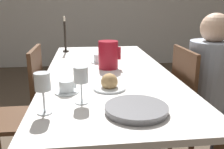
{
  "coord_description": "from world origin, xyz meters",
  "views": [
    {
      "loc": [
        -0.17,
        -1.76,
        1.24
      ],
      "look_at": [
        0.0,
        -0.3,
        0.81
      ],
      "focal_mm": 40.0,
      "sensor_mm": 36.0,
      "label": 1
    }
  ],
  "objects": [
    {
      "name": "serving_tray",
      "position": [
        0.06,
        -0.74,
        0.78
      ],
      "size": [
        0.29,
        0.29,
        0.03
      ],
      "color": "gray",
      "rests_on": "dining_table"
    },
    {
      "name": "chair_opposite",
      "position": [
        -0.62,
        -0.06,
        0.49
      ],
      "size": [
        0.42,
        0.42,
        0.94
      ],
      "rotation": [
        0.0,
        0.0,
        1.57
      ],
      "color": "#51331E",
      "rests_on": "ground_plane"
    },
    {
      "name": "dining_table",
      "position": [
        0.0,
        0.0,
        0.66
      ],
      "size": [
        0.87,
        1.99,
        0.76
      ],
      "color": "silver",
      "rests_on": "ground_plane"
    },
    {
      "name": "red_pitcher",
      "position": [
        0.01,
        0.04,
        0.87
      ],
      "size": [
        0.17,
        0.15,
        0.21
      ],
      "color": "#A31423",
      "rests_on": "dining_table"
    },
    {
      "name": "chair_person_side",
      "position": [
        0.62,
        -0.21,
        0.49
      ],
      "size": [
        0.42,
        0.42,
        0.94
      ],
      "rotation": [
        0.0,
        0.0,
        -1.57
      ],
      "color": "#51331E",
      "rests_on": "ground_plane"
    },
    {
      "name": "person_seated",
      "position": [
        0.71,
        -0.23,
        0.7
      ],
      "size": [
        0.39,
        0.41,
        1.18
      ],
      "rotation": [
        0.0,
        0.0,
        -1.57
      ],
      "color": "#33333D",
      "rests_on": "ground_plane"
    },
    {
      "name": "wine_glass_juice",
      "position": [
        -0.35,
        -0.71,
        0.9
      ],
      "size": [
        0.07,
        0.07,
        0.19
      ],
      "color": "white",
      "rests_on": "dining_table"
    },
    {
      "name": "teacup_near_person",
      "position": [
        -0.27,
        -0.45,
        0.79
      ],
      "size": [
        0.13,
        0.13,
        0.07
      ],
      "color": "silver",
      "rests_on": "dining_table"
    },
    {
      "name": "candlestick_tall",
      "position": [
        -0.34,
        0.73,
        0.9
      ],
      "size": [
        0.06,
        0.06,
        0.35
      ],
      "color": "black",
      "rests_on": "dining_table"
    },
    {
      "name": "wine_glass_water",
      "position": [
        -0.18,
        -0.61,
        0.9
      ],
      "size": [
        0.07,
        0.07,
        0.18
      ],
      "color": "white",
      "rests_on": "dining_table"
    },
    {
      "name": "bread_plate",
      "position": [
        -0.03,
        -0.42,
        0.79
      ],
      "size": [
        0.18,
        0.18,
        0.1
      ],
      "color": "silver",
      "rests_on": "dining_table"
    },
    {
      "name": "teacup_across",
      "position": [
        -0.05,
        0.24,
        0.79
      ],
      "size": [
        0.13,
        0.13,
        0.07
      ],
      "color": "silver",
      "rests_on": "dining_table"
    }
  ]
}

